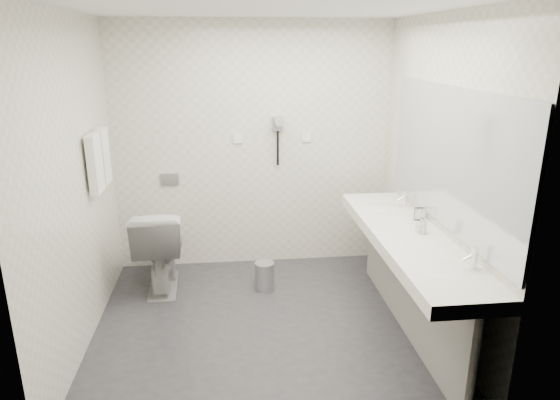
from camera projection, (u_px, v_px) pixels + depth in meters
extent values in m
plane|color=#2B2A30|center=(264.00, 324.00, 4.20)|extent=(2.80, 2.80, 0.00)
plane|color=white|center=(261.00, 8.00, 3.45)|extent=(2.80, 2.80, 0.00)
plane|color=silver|center=(253.00, 148.00, 5.06)|extent=(2.80, 0.00, 2.80)
plane|color=silver|center=(282.00, 248.00, 2.59)|extent=(2.80, 0.00, 2.80)
plane|color=silver|center=(74.00, 187.00, 3.68)|extent=(0.00, 2.60, 2.60)
plane|color=silver|center=(437.00, 177.00, 3.97)|extent=(0.00, 2.60, 2.60)
cube|color=white|center=(409.00, 240.00, 3.89)|extent=(0.55, 2.20, 0.10)
cube|color=gray|center=(407.00, 288.00, 4.02)|extent=(0.03, 2.15, 0.75)
cylinder|color=silver|center=(472.00, 368.00, 3.04)|extent=(0.06, 0.06, 0.75)
cylinder|color=silver|center=(374.00, 240.00, 5.01)|extent=(0.06, 0.06, 0.75)
cube|color=#B2BCC6|center=(449.00, 158.00, 3.72)|extent=(0.02, 2.20, 1.05)
ellipsoid|color=white|center=(444.00, 272.00, 3.26)|extent=(0.40, 0.31, 0.05)
ellipsoid|color=white|center=(383.00, 209.00, 4.49)|extent=(0.40, 0.31, 0.05)
cylinder|color=silver|center=(474.00, 258.00, 3.25)|extent=(0.04, 0.04, 0.15)
cylinder|color=silver|center=(405.00, 199.00, 4.49)|extent=(0.04, 0.04, 0.15)
imported|color=beige|center=(420.00, 226.00, 3.87)|extent=(0.07, 0.07, 0.12)
imported|color=beige|center=(424.00, 226.00, 3.85)|extent=(0.06, 0.06, 0.13)
cylinder|color=silver|center=(422.00, 213.00, 4.19)|extent=(0.06, 0.06, 0.10)
cylinder|color=silver|center=(417.00, 214.00, 4.16)|extent=(0.07, 0.07, 0.10)
imported|color=white|center=(160.00, 247.00, 4.74)|extent=(0.49, 0.83, 0.82)
cube|color=#B2B5BA|center=(170.00, 179.00, 5.04)|extent=(0.18, 0.02, 0.12)
cylinder|color=#B2B5BA|center=(265.00, 277.00, 4.76)|extent=(0.24, 0.24, 0.26)
cylinder|color=#B2B5BA|center=(264.00, 264.00, 4.72)|extent=(0.19, 0.19, 0.02)
cylinder|color=silver|center=(95.00, 134.00, 4.11)|extent=(0.02, 0.62, 0.02)
cube|color=white|center=(95.00, 164.00, 4.05)|extent=(0.07, 0.24, 0.48)
cube|color=white|center=(103.00, 156.00, 4.31)|extent=(0.07, 0.24, 0.48)
cube|color=gray|center=(278.00, 123.00, 4.98)|extent=(0.10, 0.04, 0.14)
cylinder|color=gray|center=(278.00, 122.00, 4.90)|extent=(0.08, 0.14, 0.08)
cylinder|color=black|center=(278.00, 148.00, 5.04)|extent=(0.02, 0.02, 0.35)
cube|color=white|center=(238.00, 139.00, 5.00)|extent=(0.09, 0.02, 0.09)
cube|color=white|center=(307.00, 137.00, 5.07)|extent=(0.09, 0.02, 0.09)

